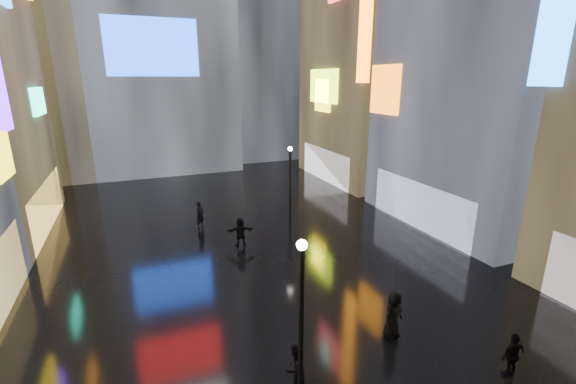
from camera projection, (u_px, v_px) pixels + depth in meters
ground at (239, 235)px, 23.76m from camera, size 140.00×140.00×0.00m
building_right_far at (378, 24)px, 34.43m from camera, size 10.28×12.00×28.00m
tower_flank_right at (251, 10)px, 45.28m from camera, size 12.00×12.00×34.00m
tower_flank_left at (19, 36)px, 34.58m from camera, size 10.00×10.00×26.00m
lamp_near at (301, 313)px, 10.86m from camera, size 0.30×0.30×5.20m
lamp_far at (290, 181)px, 24.87m from camera, size 0.30×0.30×5.20m
pedestrian_1 at (295, 367)px, 11.83m from camera, size 0.95×0.88×1.59m
pedestrian_3 at (513, 355)px, 12.35m from camera, size 0.92×0.39×1.57m
pedestrian_4 at (393, 314)px, 14.27m from camera, size 1.05×0.86×1.85m
pedestrian_5 at (240, 232)px, 22.12m from camera, size 1.63×0.75×1.69m
pedestrian_6 at (200, 215)px, 24.74m from camera, size 0.77×0.73×1.77m
umbrella_2 at (396, 281)px, 13.89m from camera, size 1.17×1.16×0.86m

